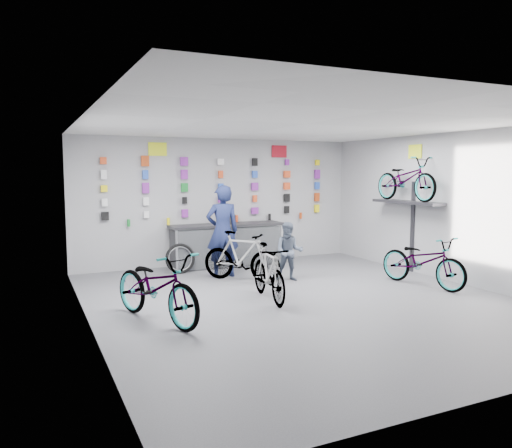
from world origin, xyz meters
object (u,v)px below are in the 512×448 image
bike_center (269,273)px  clerk (223,231)px  bike_right (423,261)px  bike_service (241,256)px  customer (289,252)px  counter (227,245)px  bike_left (157,286)px

bike_center → clerk: (0.00, 2.19, 0.48)m
bike_right → bike_service: (-3.01, 1.89, 0.01)m
bike_center → bike_right: (3.19, -0.29, 0.01)m
bike_right → customer: 2.61m
clerk → customer: bearing=144.2°
bike_center → customer: size_ratio=1.36×
bike_center → bike_right: bike_right is taller
bike_center → customer: bearing=56.9°
bike_center → customer: 1.65m
counter → customer: customer is taller
clerk → counter: bearing=-111.0°
clerk → bike_service: bearing=112.3°
counter → customer: (0.55, -2.01, 0.11)m
bike_service → clerk: bearing=65.3°
bike_right → bike_service: 3.55m
bike_left → customer: 3.52m
bike_left → counter: bearing=34.4°
counter → bike_left: 4.46m
bike_right → clerk: (-3.19, 2.48, 0.47)m
counter → bike_center: bearing=-99.2°
bike_right → customer: (-2.11, 1.53, 0.10)m
bike_service → bike_right: bearing=-73.8°
bike_left → customer: (3.12, 1.64, 0.07)m
bike_right → bike_center: bearing=163.7°
bike_left → clerk: bearing=31.2°
bike_right → bike_left: bearing=170.0°
bike_left → bike_service: (2.22, 1.99, -0.02)m
clerk → bike_center: bearing=95.2°
bike_center → customer: (1.08, 1.25, 0.11)m
bike_left → bike_service: 2.98m
bike_left → bike_service: bearing=21.5°
bike_service → customer: (0.90, -0.36, 0.09)m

